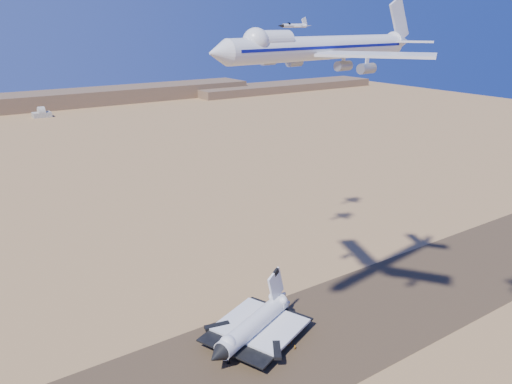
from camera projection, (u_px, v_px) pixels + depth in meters
ground at (250, 363)px, 152.09m from camera, size 1200.00×1200.00×0.00m
runway at (250, 363)px, 152.08m from camera, size 600.00×50.00×0.06m
ridgeline at (54, 102)px, 597.87m from camera, size 960.00×90.00×18.00m
shuttle at (253, 327)px, 160.50m from camera, size 42.13×35.17×20.49m
carrier_747 at (317, 48)px, 124.80m from camera, size 74.18×56.82×18.41m
crew_a at (295, 347)px, 158.00m from camera, size 0.43×0.63×1.66m
crew_b at (289, 343)px, 159.90m from camera, size 0.82×0.93×1.65m
crew_c at (291, 341)px, 160.76m from camera, size 1.24×0.92×1.90m
chase_jet_e at (277, 42)px, 179.06m from camera, size 16.24×8.63×4.04m
chase_jet_f at (294, 26)px, 197.60m from camera, size 16.26×8.97×4.06m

